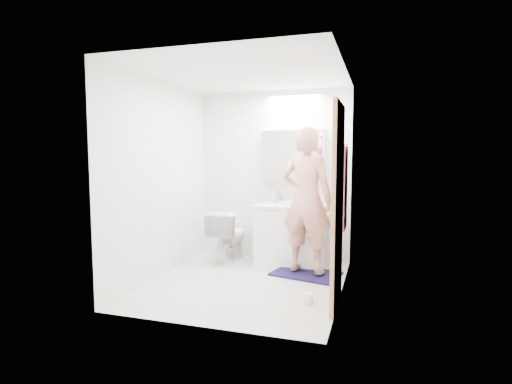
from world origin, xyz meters
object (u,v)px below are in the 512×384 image
at_px(medicine_cabinet, 293,154).
at_px(soap_bottle_a, 273,195).
at_px(toilet, 228,235).
at_px(person, 307,200).
at_px(soap_bottle_b, 278,197).
at_px(toothbrush_cup, 306,201).
at_px(toilet_paper_roll, 308,298).
at_px(vanity_cabinet, 290,236).

xyz_separation_m(medicine_cabinet, soap_bottle_a, (-0.26, -0.06, -0.58)).
xyz_separation_m(toilet, soap_bottle_a, (0.58, 0.27, 0.56)).
xyz_separation_m(medicine_cabinet, person, (0.32, -0.65, -0.56)).
height_order(person, soap_bottle_a, person).
bearing_deg(soap_bottle_b, medicine_cabinet, 8.57).
bearing_deg(medicine_cabinet, person, -63.86).
bearing_deg(toothbrush_cup, person, -79.55).
bearing_deg(toilet_paper_roll, soap_bottle_a, 116.60).
bearing_deg(soap_bottle_b, vanity_cabinet, -39.36).
distance_m(vanity_cabinet, medicine_cabinet, 1.13).
xyz_separation_m(vanity_cabinet, soap_bottle_a, (-0.28, 0.15, 0.53)).
relative_size(vanity_cabinet, toilet_paper_roll, 8.18).
bearing_deg(toothbrush_cup, soap_bottle_a, -178.78).
bearing_deg(vanity_cabinet, toilet_paper_roll, -70.64).
bearing_deg(toilet_paper_roll, medicine_cabinet, 107.63).
height_order(vanity_cabinet, medicine_cabinet, medicine_cabinet).
bearing_deg(person, toilet, -2.89).
bearing_deg(toilet, medicine_cabinet, -156.04).
bearing_deg(medicine_cabinet, vanity_cabinet, -84.44).
xyz_separation_m(toilet, soap_bottle_b, (0.64, 0.30, 0.54)).
height_order(person, toothbrush_cup, person).
bearing_deg(toothbrush_cup, toilet, -165.35).
xyz_separation_m(person, soap_bottle_b, (-0.52, 0.62, -0.04)).
distance_m(toilet, soap_bottle_a, 0.85).
relative_size(person, soap_bottle_a, 8.67).
xyz_separation_m(soap_bottle_a, toilet_paper_roll, (0.77, -1.53, -0.87)).
bearing_deg(toilet_paper_roll, person, 101.19).
relative_size(vanity_cabinet, soap_bottle_a, 4.35).
relative_size(medicine_cabinet, toilet_paper_roll, 8.00).
relative_size(person, toothbrush_cup, 18.52).
bearing_deg(medicine_cabinet, soap_bottle_a, -167.04).
relative_size(toothbrush_cup, toilet_paper_roll, 0.88).
height_order(medicine_cabinet, soap_bottle_a, medicine_cabinet).
xyz_separation_m(medicine_cabinet, toilet, (-0.84, -0.33, -1.14)).
distance_m(soap_bottle_a, soap_bottle_b, 0.07).
distance_m(vanity_cabinet, toilet_paper_roll, 1.50).
bearing_deg(person, soap_bottle_a, -32.76).
distance_m(person, toothbrush_cup, 0.62).
distance_m(vanity_cabinet, soap_bottle_b, 0.59).
bearing_deg(toilet, person, 167.24).
distance_m(toilet, toilet_paper_roll, 1.88).
bearing_deg(person, toilet_paper_roll, 113.95).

